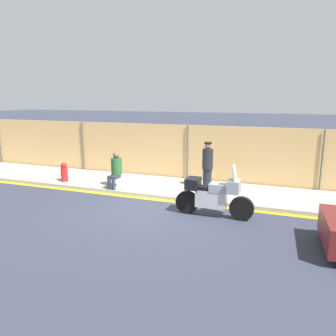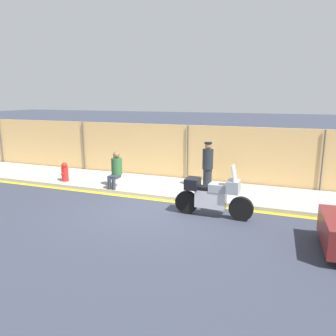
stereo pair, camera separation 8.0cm
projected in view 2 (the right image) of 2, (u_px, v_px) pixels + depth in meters
ground_plane at (152, 209)px, 9.68m from camera, size 120.00×120.00×0.00m
sidewalk at (177, 188)px, 11.71m from camera, size 35.24×2.51×0.12m
curb_paint_stripe at (163, 201)px, 10.49m from camera, size 35.24×0.18×0.01m
storefront_fence at (188, 154)px, 12.72m from camera, size 33.48×0.17×2.20m
motorcycle at (213, 195)px, 8.98m from camera, size 2.19×0.51×1.51m
officer_standing at (208, 165)px, 11.30m from camera, size 0.37×0.37×1.62m
person_seated_on_curb at (116, 168)px, 11.49m from camera, size 0.38×0.66×1.26m
fire_hydrant at (65, 172)px, 12.38m from camera, size 0.25×0.31×0.72m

